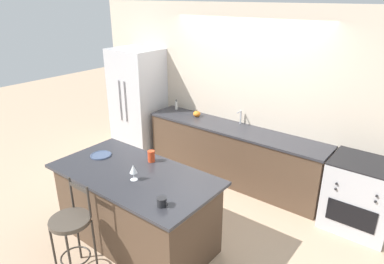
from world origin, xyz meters
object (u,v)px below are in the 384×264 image
at_px(bar_stool_near, 72,228).
at_px(pumpkin_decoration, 197,114).
at_px(refrigerator, 138,102).
at_px(dinner_plate, 101,155).
at_px(coffee_mug, 162,202).
at_px(tumbler_cup, 151,156).
at_px(wine_glass, 133,169).
at_px(soap_bottle, 176,105).
at_px(oven_range, 360,195).

xyz_separation_m(bar_stool_near, pumpkin_decoration, (-0.49, 2.79, 0.38)).
bearing_deg(bar_stool_near, refrigerator, 123.34).
distance_m(dinner_plate, coffee_mug, 1.39).
distance_m(tumbler_cup, pumpkin_decoration, 1.79).
distance_m(wine_glass, coffee_mug, 0.61).
distance_m(dinner_plate, wine_glass, 0.79).
relative_size(refrigerator, coffee_mug, 15.34).
xyz_separation_m(coffee_mug, tumbler_cup, (-0.73, 0.61, 0.03)).
xyz_separation_m(refrigerator, soap_bottle, (0.74, 0.22, 0.02)).
height_order(refrigerator, tumbler_cup, refrigerator).
relative_size(coffee_mug, tumbler_cup, 0.90).
distance_m(oven_range, dinner_plate, 3.29).
relative_size(dinner_plate, soap_bottle, 1.44).
xyz_separation_m(oven_range, pumpkin_decoration, (-2.65, 0.11, 0.49)).
height_order(wine_glass, tumbler_cup, wine_glass).
relative_size(oven_range, dinner_plate, 3.55).
xyz_separation_m(wine_glass, tumbler_cup, (-0.16, 0.43, -0.06)).
bearing_deg(soap_bottle, coffee_mug, -52.39).
bearing_deg(soap_bottle, dinner_plate, -76.33).
height_order(refrigerator, coffee_mug, refrigerator).
relative_size(oven_range, bar_stool_near, 0.88).
distance_m(oven_range, wine_glass, 2.84).
height_order(coffee_mug, pumpkin_decoration, pumpkin_decoration).
bearing_deg(coffee_mug, dinner_plate, 165.78).
relative_size(refrigerator, tumbler_cup, 13.85).
bearing_deg(dinner_plate, coffee_mug, -14.22).
bearing_deg(pumpkin_decoration, wine_glass, -70.63).
distance_m(refrigerator, dinner_plate, 2.21).
height_order(dinner_plate, soap_bottle, soap_bottle).
bearing_deg(coffee_mug, oven_range, 58.82).
relative_size(bar_stool_near, soap_bottle, 5.80).
bearing_deg(coffee_mug, refrigerator, 139.86).
bearing_deg(coffee_mug, wine_glass, 162.64).
distance_m(coffee_mug, soap_bottle, 3.02).
bearing_deg(dinner_plate, wine_glass, -11.79).
distance_m(dinner_plate, pumpkin_decoration, 1.97).
relative_size(wine_glass, tumbler_cup, 1.29).
bearing_deg(bar_stool_near, wine_glass, 69.07).
height_order(dinner_plate, pumpkin_decoration, pumpkin_decoration).
relative_size(refrigerator, wine_glass, 10.76).
bearing_deg(oven_range, tumbler_cup, -142.49).
relative_size(wine_glass, coffee_mug, 1.43).
distance_m(refrigerator, tumbler_cup, 2.42).
height_order(pumpkin_decoration, soap_bottle, soap_bottle).
relative_size(pumpkin_decoration, soap_bottle, 0.68).
height_order(bar_stool_near, dinner_plate, bar_stool_near).
bearing_deg(bar_stool_near, pumpkin_decoration, 100.05).
bearing_deg(dinner_plate, refrigerator, 123.94).
xyz_separation_m(dinner_plate, tumbler_cup, (0.61, 0.27, 0.06)).
relative_size(dinner_plate, wine_glass, 1.46).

